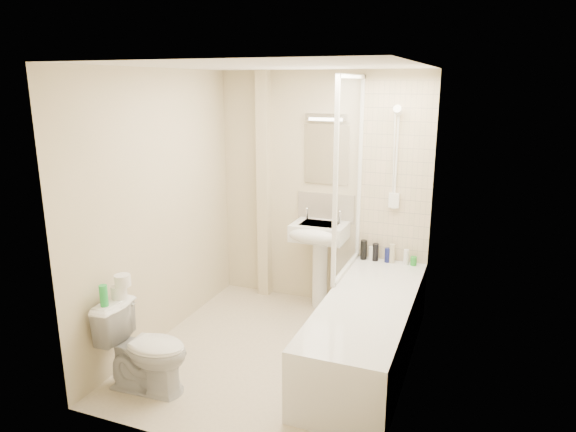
% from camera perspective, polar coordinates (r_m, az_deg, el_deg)
% --- Properties ---
extents(floor, '(2.50, 2.50, 0.00)m').
position_cam_1_polar(floor, '(4.60, -1.37, -15.09)').
color(floor, beige).
rests_on(floor, ground).
extents(wall_back, '(2.20, 0.02, 2.40)m').
position_cam_1_polar(wall_back, '(5.28, 3.75, 2.80)').
color(wall_back, beige).
rests_on(wall_back, ground).
extents(wall_left, '(0.02, 2.50, 2.40)m').
position_cam_1_polar(wall_left, '(4.66, -14.06, 0.79)').
color(wall_left, beige).
rests_on(wall_left, ground).
extents(wall_right, '(0.02, 2.50, 2.40)m').
position_cam_1_polar(wall_right, '(3.86, 13.77, -2.03)').
color(wall_right, beige).
rests_on(wall_right, ground).
extents(ceiling, '(2.20, 2.50, 0.02)m').
position_cam_1_polar(ceiling, '(3.99, -1.59, 16.35)').
color(ceiling, white).
rests_on(ceiling, wall_back).
extents(tile_back, '(0.70, 0.01, 1.75)m').
position_cam_1_polar(tile_back, '(5.06, 11.91, 4.59)').
color(tile_back, beige).
rests_on(tile_back, wall_back).
extents(tile_right, '(0.01, 2.10, 1.75)m').
position_cam_1_polar(tile_right, '(4.00, 14.19, 1.85)').
color(tile_right, beige).
rests_on(tile_right, wall_right).
extents(pipe_boxing, '(0.12, 0.12, 2.40)m').
position_cam_1_polar(pipe_boxing, '(5.44, -2.69, 3.17)').
color(pipe_boxing, beige).
rests_on(pipe_boxing, ground).
extents(splashback, '(0.60, 0.02, 0.30)m').
position_cam_1_polar(splashback, '(5.29, 4.20, 0.94)').
color(splashback, beige).
rests_on(splashback, wall_back).
extents(mirror, '(0.46, 0.01, 0.60)m').
position_cam_1_polar(mirror, '(5.19, 4.31, 6.84)').
color(mirror, white).
rests_on(mirror, wall_back).
extents(strip_light, '(0.42, 0.07, 0.07)m').
position_cam_1_polar(strip_light, '(5.13, 4.31, 10.91)').
color(strip_light, silver).
rests_on(strip_light, wall_back).
extents(bathtub, '(0.70, 2.10, 0.55)m').
position_cam_1_polar(bathtub, '(4.44, 8.83, -12.22)').
color(bathtub, white).
rests_on(bathtub, ground).
extents(shower_screen, '(0.04, 0.92, 1.80)m').
position_cam_1_polar(shower_screen, '(4.70, 6.80, 4.36)').
color(shower_screen, white).
rests_on(shower_screen, bathtub).
extents(shower_fixture, '(0.10, 0.16, 0.99)m').
position_cam_1_polar(shower_fixture, '(5.00, 11.87, 5.87)').
color(shower_fixture, white).
rests_on(shower_fixture, wall_back).
extents(pedestal_sink, '(0.54, 0.49, 1.04)m').
position_cam_1_polar(pedestal_sink, '(5.17, 3.40, -2.87)').
color(pedestal_sink, white).
rests_on(pedestal_sink, ground).
extents(bottle_black_a, '(0.06, 0.06, 0.20)m').
position_cam_1_polar(bottle_black_a, '(5.22, 8.41, -3.73)').
color(bottle_black_a, black).
rests_on(bottle_black_a, bathtub).
extents(bottle_white_a, '(0.05, 0.05, 0.14)m').
position_cam_1_polar(bottle_white_a, '(5.21, 9.23, -4.11)').
color(bottle_white_a, silver).
rests_on(bottle_white_a, bathtub).
extents(bottle_black_b, '(0.06, 0.06, 0.18)m').
position_cam_1_polar(bottle_black_b, '(5.20, 9.69, -3.98)').
color(bottle_black_b, black).
rests_on(bottle_black_b, bathtub).
extents(bottle_blue, '(0.06, 0.06, 0.14)m').
position_cam_1_polar(bottle_blue, '(5.19, 11.00, -4.30)').
color(bottle_blue, navy).
rests_on(bottle_blue, bathtub).
extents(bottle_cream, '(0.05, 0.05, 0.19)m').
position_cam_1_polar(bottle_cream, '(5.17, 11.48, -4.11)').
color(bottle_cream, beige).
rests_on(bottle_cream, bathtub).
extents(bottle_white_b, '(0.05, 0.05, 0.15)m').
position_cam_1_polar(bottle_white_b, '(5.16, 13.00, -4.46)').
color(bottle_white_b, white).
rests_on(bottle_white_b, bathtub).
extents(bottle_green, '(0.06, 0.06, 0.09)m').
position_cam_1_polar(bottle_green, '(5.16, 13.78, -4.88)').
color(bottle_green, green).
rests_on(bottle_green, bathtub).
extents(toilet, '(0.45, 0.71, 0.68)m').
position_cam_1_polar(toilet, '(4.13, -15.56, -13.95)').
color(toilet, white).
rests_on(toilet, ground).
extents(toilet_roll_lower, '(0.12, 0.12, 0.10)m').
position_cam_1_polar(toilet_roll_lower, '(4.16, -18.27, -8.01)').
color(toilet_roll_lower, white).
rests_on(toilet_roll_lower, toilet).
extents(toilet_roll_upper, '(0.12, 0.12, 0.09)m').
position_cam_1_polar(toilet_roll_upper, '(4.11, -17.91, -6.82)').
color(toilet_roll_upper, white).
rests_on(toilet_roll_upper, toilet_roll_lower).
extents(green_bottle, '(0.06, 0.06, 0.16)m').
position_cam_1_polar(green_bottle, '(4.04, -19.79, -8.33)').
color(green_bottle, green).
rests_on(green_bottle, toilet).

